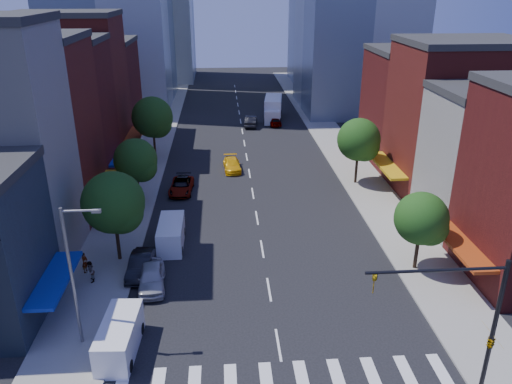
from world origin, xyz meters
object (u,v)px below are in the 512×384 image
parked_car_front (152,277)px  pedestrian_far (90,272)px  traffic_car_far (274,121)px  box_truck (273,109)px  cargo_van_far (171,235)px  pedestrian_near (85,262)px  parked_car_second (141,265)px  traffic_car_oncoming (251,121)px  taxi (232,165)px  parked_car_rear (182,185)px  parked_car_third (181,186)px  cargo_van_near (119,339)px

parked_car_front → pedestrian_far: 4.58m
traffic_car_far → box_truck: box_truck is taller
parked_car_front → cargo_van_far: (0.89, 6.05, 0.27)m
pedestrian_near → parked_car_second: bearing=-82.5°
parked_car_second → pedestrian_near: (-4.22, 0.28, 0.22)m
traffic_car_far → traffic_car_oncoming: bearing=-3.0°
parked_car_second → pedestrian_far: (-3.48, -1.14, 0.23)m
parked_car_second → traffic_car_oncoming: traffic_car_oncoming is taller
taxi → parked_car_rear: bearing=-135.1°
parked_car_front → cargo_van_far: 6.12m
traffic_car_oncoming → pedestrian_near: size_ratio=3.04×
parked_car_third → traffic_car_far: bearing=67.5°
parked_car_front → cargo_van_far: cargo_van_far is taller
parked_car_third → pedestrian_near: 16.86m
parked_car_front → parked_car_third: 17.84m
parked_car_second → traffic_car_far: (14.64, 42.26, -0.04)m
parked_car_rear → pedestrian_near: (-6.22, -15.92, 0.29)m
parked_car_front → box_truck: bearing=68.8°
parked_car_third → box_truck: 32.69m
pedestrian_far → pedestrian_near: bearing=-164.2°
traffic_car_oncoming → pedestrian_far: bearing=78.8°
parked_car_front → traffic_car_oncoming: (9.96, 43.94, 0.03)m
traffic_car_far → pedestrian_far: bearing=61.7°
box_truck → cargo_van_far: bearing=-99.3°
cargo_van_near → pedestrian_far: size_ratio=3.01×
cargo_van_near → taxi: 32.19m
cargo_van_near → box_truck: box_truck is taller
parked_car_rear → cargo_van_far: 12.01m
taxi → traffic_car_oncoming: traffic_car_oncoming is taller
parked_car_front → parked_car_second: size_ratio=1.02×
parked_car_second → taxi: size_ratio=0.97×
cargo_van_far → traffic_car_far: bearing=71.4°
taxi → pedestrian_near: 25.04m
taxi → traffic_car_oncoming: bearing=76.5°
traffic_car_oncoming → cargo_van_far: bearing=83.9°
box_truck → pedestrian_far: (-18.30, -47.15, -0.66)m
parked_car_rear → traffic_car_oncoming: size_ratio=0.93×
pedestrian_far → cargo_van_near: bearing=12.5°
parked_car_third → cargo_van_far: (-0.07, -11.76, 0.36)m
parked_car_second → cargo_van_far: (1.93, 4.19, 0.30)m
parked_car_second → box_truck: (14.82, 46.01, 0.89)m
parked_car_rear → box_truck: size_ratio=0.52×
traffic_car_oncoming → pedestrian_near: 44.48m
parked_car_third → parked_car_rear: (0.00, 0.25, -0.01)m
parked_car_front → taxi: 25.11m
cargo_van_near → taxi: (7.52, 31.30, -0.35)m
parked_car_second → taxi: (7.51, 22.40, -0.07)m
parked_car_third → traffic_car_far: (12.64, 26.30, 0.02)m
parked_car_third → traffic_car_far: size_ratio=1.19×
traffic_car_far → parked_car_rear: bearing=58.4°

